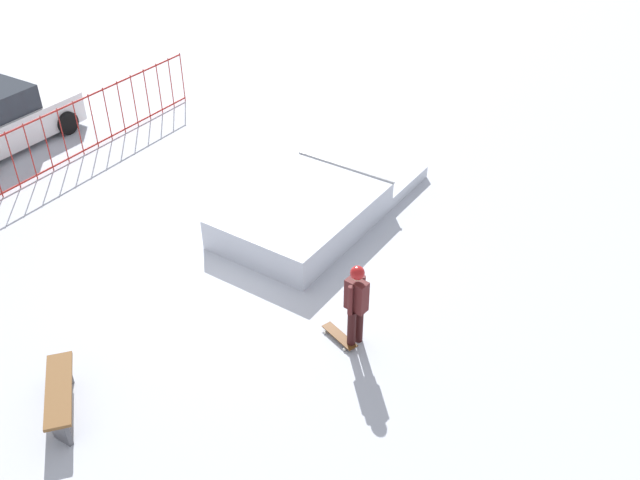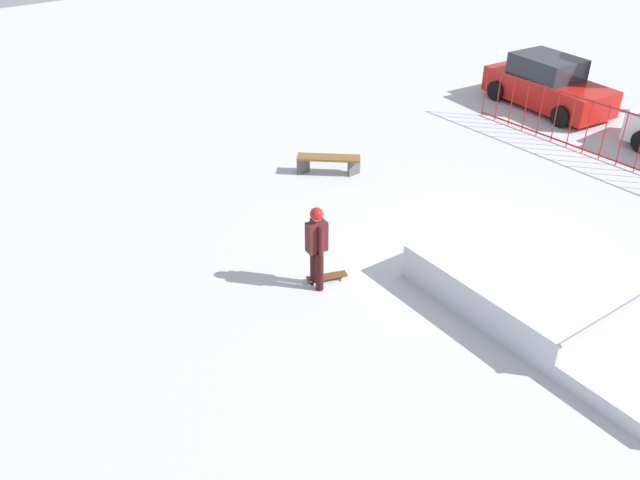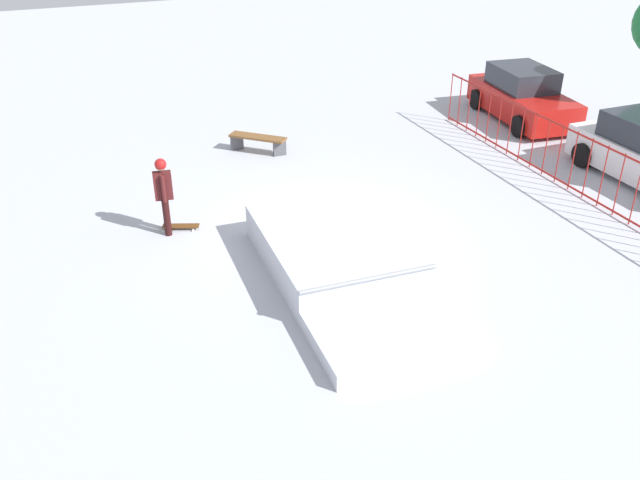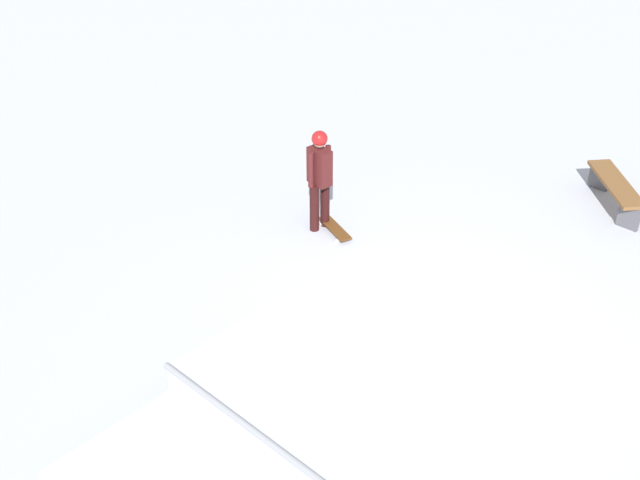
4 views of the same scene
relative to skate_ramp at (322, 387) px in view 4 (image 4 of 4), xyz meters
The scene contains 5 objects.
ground_plane 1.89m from the skate_ramp, behind, with size 60.00×60.00×0.00m, color #B2B7C1.
skate_ramp is the anchor object (origin of this frame).
skater 4.18m from the skate_ramp, 137.70° to the right, with size 0.44×0.41×1.73m.
skateboard 3.98m from the skate_ramp, 141.23° to the right, with size 0.47×0.82×0.09m.
park_bench 6.83m from the skate_ramp, behind, with size 1.37×1.45×0.48m.
Camera 4 is at (7.79, 5.00, 7.65)m, focal length 49.42 mm.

